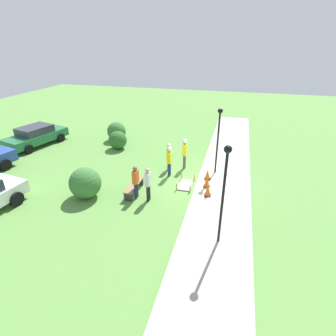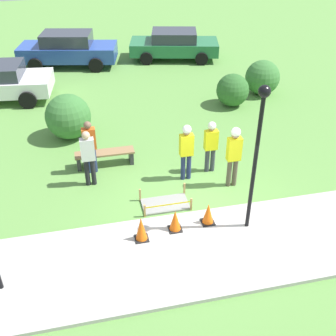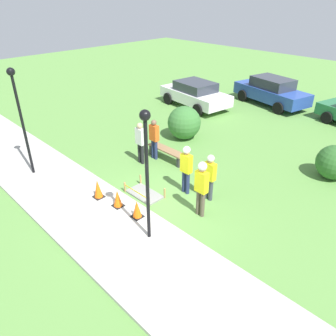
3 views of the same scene
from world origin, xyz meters
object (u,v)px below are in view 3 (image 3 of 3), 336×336
(worker_trainee, at_px, (186,166))
(parked_car_blue, at_px, (271,91))
(traffic_cone_near_patch, at_px, (98,189))
(worker_assistant, at_px, (210,174))
(lamppost_near, at_px, (146,159))
(bystander_in_orange_shirt, at_px, (154,137))
(traffic_cone_sidewalk_edge, at_px, (137,209))
(bystander_in_gray_shirt, at_px, (140,141))
(parked_car_white, at_px, (195,94))
(park_bench, at_px, (167,152))
(worker_supervisor, at_px, (202,184))
(lamppost_far, at_px, (19,108))
(traffic_cone_far_patch, at_px, (118,198))

(worker_trainee, relative_size, parked_car_blue, 0.36)
(traffic_cone_near_patch, xyz_separation_m, worker_assistant, (2.63, 2.73, 0.57))
(worker_trainee, relative_size, lamppost_near, 0.47)
(bystander_in_orange_shirt, bearing_deg, traffic_cone_sidewalk_edge, -49.82)
(bystander_in_gray_shirt, relative_size, parked_car_blue, 0.35)
(parked_car_blue, bearing_deg, parked_car_white, -117.52)
(bystander_in_gray_shirt, bearing_deg, bystander_in_orange_shirt, 82.64)
(park_bench, xyz_separation_m, bystander_in_orange_shirt, (-0.44, -0.30, 0.64))
(park_bench, bearing_deg, worker_supervisor, -28.85)
(worker_supervisor, height_order, lamppost_far, lamppost_far)
(traffic_cone_near_patch, bearing_deg, worker_trainee, 54.14)
(park_bench, height_order, worker_trainee, worker_trainee)
(lamppost_far, bearing_deg, worker_supervisor, 23.11)
(worker_supervisor, distance_m, worker_trainee, 1.39)
(park_bench, relative_size, lamppost_near, 0.48)
(traffic_cone_near_patch, xyz_separation_m, worker_supervisor, (3.02, 1.84, 0.74))
(park_bench, xyz_separation_m, worker_supervisor, (3.54, -1.95, 0.82))
(traffic_cone_far_patch, relative_size, parked_car_white, 0.13)
(worker_supervisor, bearing_deg, lamppost_near, -98.17)
(worker_assistant, distance_m, bystander_in_orange_shirt, 3.66)
(worker_supervisor, distance_m, parked_car_white, 11.00)
(worker_trainee, height_order, parked_car_white, worker_trainee)
(worker_assistant, xyz_separation_m, parked_car_white, (-7.01, 7.24, -0.20))
(worker_supervisor, relative_size, parked_car_white, 0.41)
(lamppost_near, relative_size, parked_car_white, 0.82)
(worker_assistant, bearing_deg, worker_supervisor, -66.46)
(lamppost_far, bearing_deg, worker_assistant, 31.28)
(traffic_cone_near_patch, distance_m, lamppost_near, 3.51)
(traffic_cone_near_patch, height_order, park_bench, traffic_cone_near_patch)
(traffic_cone_far_patch, height_order, bystander_in_orange_shirt, bystander_in_orange_shirt)
(traffic_cone_far_patch, height_order, worker_supervisor, worker_supervisor)
(traffic_cone_sidewalk_edge, height_order, lamppost_far, lamppost_far)
(traffic_cone_near_patch, distance_m, traffic_cone_far_patch, 0.91)
(lamppost_far, bearing_deg, parked_car_blue, 82.43)
(bystander_in_orange_shirt, relative_size, parked_car_blue, 0.35)
(park_bench, height_order, parked_car_white, parked_car_white)
(lamppost_far, distance_m, parked_car_white, 11.04)
(worker_assistant, distance_m, bystander_in_gray_shirt, 3.67)
(traffic_cone_near_patch, bearing_deg, lamppost_far, -165.50)
(park_bench, bearing_deg, lamppost_near, -50.04)
(traffic_cone_near_patch, height_order, worker_trainee, worker_trainee)
(traffic_cone_near_patch, bearing_deg, worker_supervisor, 31.29)
(worker_supervisor, relative_size, bystander_in_orange_shirt, 1.10)
(traffic_cone_sidewalk_edge, bearing_deg, traffic_cone_far_patch, -175.00)
(worker_assistant, relative_size, bystander_in_gray_shirt, 0.96)
(worker_assistant, relative_size, bystander_in_orange_shirt, 0.97)
(traffic_cone_near_patch, xyz_separation_m, lamppost_near, (2.74, -0.10, 2.19))
(traffic_cone_near_patch, relative_size, park_bench, 0.36)
(bystander_in_gray_shirt, relative_size, lamppost_far, 0.44)
(traffic_cone_far_patch, relative_size, lamppost_far, 0.15)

